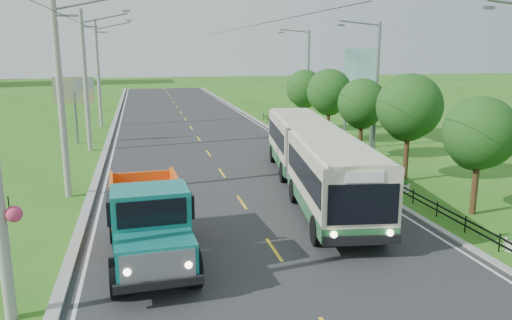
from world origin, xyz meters
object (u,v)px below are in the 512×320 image
object	(u,v)px
dump_truck	(149,216)
tree_back	(305,90)
pole_far	(98,73)
planter_near	(403,186)
tree_second	(479,136)
bus	(314,155)
pole_mid	(86,80)
billboard_left	(74,94)
streetlight_far	(307,75)
planter_far	(305,136)
pole_near	(61,95)
billboard_right	(360,74)
tree_third	(409,110)
tree_fourth	(362,106)
planter_mid	(343,155)
tree_fifth	(329,94)
streetlight_mid	(375,86)

from	to	relation	value
dump_truck	tree_back	bearing A→B (deg)	58.26
pole_far	planter_near	size ratio (longest dim) A/B	14.93
tree_second	bus	bearing A→B (deg)	141.30
pole_mid	billboard_left	size ratio (longest dim) A/B	1.92
planter_near	bus	bearing A→B (deg)	169.40
tree_second	streetlight_far	xyz separation A→B (m)	(0.79, 25.86, 1.38)
tree_back	planter_far	world-z (taller)	tree_back
pole_near	dump_truck	size ratio (longest dim) A/B	1.43
tree_back	dump_truck	bearing A→B (deg)	-118.79
tree_back	billboard_left	size ratio (longest dim) A/B	1.06
planter_near	billboard_right	world-z (taller)	billboard_right
tree_third	streetlight_far	bearing A→B (deg)	87.73
tree_second	planter_near	distance (m)	5.19
pole_far	tree_fourth	xyz separation A→B (m)	(18.12, -18.86, -1.51)
pole_near	pole_mid	distance (m)	12.00
tree_second	tree_fourth	xyz separation A→B (m)	(0.00, 12.00, 0.07)
tree_second	billboard_left	distance (m)	29.20
pole_near	planter_mid	xyz separation A→B (m)	(16.86, 5.00, -4.81)
pole_far	billboard_left	world-z (taller)	pole_far
bus	planter_mid	bearing A→B (deg)	65.20
planter_mid	dump_truck	bearing A→B (deg)	-133.20
tree_second	tree_fifth	distance (m)	18.00
planter_near	pole_near	bearing A→B (deg)	169.91
streetlight_mid	planter_far	bearing A→B (deg)	104.32
tree_third	planter_far	distance (m)	14.40
streetlight_far	planter_far	distance (m)	7.84
pole_near	planter_near	world-z (taller)	pole_near
pole_mid	billboard_right	bearing A→B (deg)	-2.78
planter_far	bus	bearing A→B (deg)	-107.07
tree_fifth	billboard_left	world-z (taller)	tree_fifth
dump_truck	tree_fourth	bearing A→B (deg)	41.51
tree_second	bus	distance (m)	7.72
billboard_right	bus	xyz separation A→B (m)	(-8.35, -13.13, -3.35)
dump_truck	planter_near	bearing A→B (deg)	21.39
pole_far	tree_third	distance (m)	30.78
pole_mid	tree_back	size ratio (longest dim) A/B	1.82
tree_second	planter_mid	bearing A→B (deg)	96.05
pole_near	tree_fourth	xyz separation A→B (m)	(18.12, 5.14, -1.51)
pole_far	tree_back	distance (m)	19.43
bus	tree_back	bearing A→B (deg)	81.26
tree_second	tree_third	xyz separation A→B (m)	(0.00, 6.00, 0.47)
tree_third	billboard_left	bearing A→B (deg)	140.67
pole_far	tree_fourth	distance (m)	26.20
tree_fifth	tree_back	world-z (taller)	tree_fifth
pole_far	planter_mid	xyz separation A→B (m)	(16.86, -19.00, -4.81)
planter_far	bus	world-z (taller)	bus
planter_mid	dump_truck	size ratio (longest dim) A/B	0.10
tree_third	billboard_left	distance (m)	25.02
tree_fifth	planter_near	size ratio (longest dim) A/B	8.66
bus	planter_far	bearing A→B (deg)	81.22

